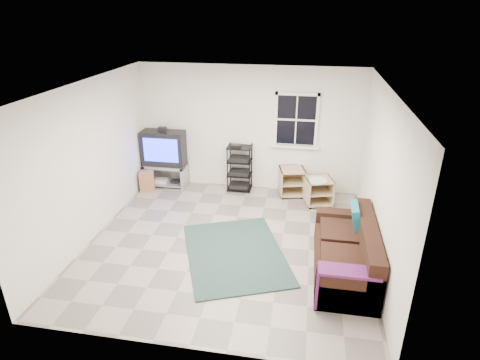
% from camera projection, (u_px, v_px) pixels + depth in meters
% --- Properties ---
extents(room, '(4.60, 4.62, 4.60)m').
position_uv_depth(room, '(296.00, 123.00, 8.04)').
color(room, gray).
rests_on(room, ground).
extents(tv_unit, '(0.90, 0.45, 1.33)m').
position_uv_depth(tv_unit, '(164.00, 154.00, 8.58)').
color(tv_unit, '#93939A').
rests_on(tv_unit, ground).
extents(av_rack, '(0.51, 0.37, 1.01)m').
position_uv_depth(av_rack, '(240.00, 171.00, 8.48)').
color(av_rack, black).
rests_on(av_rack, ground).
extents(side_table_left, '(0.59, 0.59, 0.58)m').
position_uv_depth(side_table_left, '(291.00, 180.00, 8.34)').
color(side_table_left, tan).
rests_on(side_table_left, ground).
extents(side_table_right, '(0.61, 0.61, 0.57)m').
position_uv_depth(side_table_right, '(318.00, 189.00, 7.93)').
color(side_table_right, tan).
rests_on(side_table_right, ground).
extents(sofa, '(0.84, 1.90, 0.87)m').
position_uv_depth(sofa, '(347.00, 254.00, 5.89)').
color(sofa, black).
rests_on(sofa, ground).
extents(shag_rug, '(2.13, 2.45, 0.02)m').
position_uv_depth(shag_rug, '(235.00, 253.00, 6.43)').
color(shag_rug, '#311E16').
rests_on(shag_rug, ground).
extents(paper_bag, '(0.36, 0.29, 0.44)m').
position_uv_depth(paper_bag, '(147.00, 181.00, 8.53)').
color(paper_bag, '#A57049').
rests_on(paper_bag, ground).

